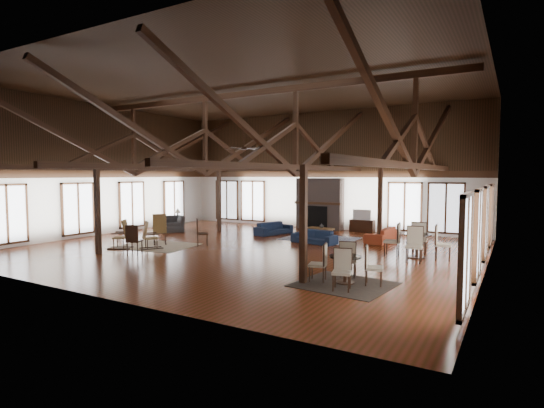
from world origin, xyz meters
The scene contains 31 objects.
floor centered at (0.00, 0.00, 0.00)m, with size 16.00×16.00×0.00m, color maroon.
ceiling centered at (0.00, 0.00, 6.00)m, with size 16.00×14.00×0.02m, color black.
wall_back centered at (0.00, 7.00, 3.00)m, with size 16.00×0.02×6.00m, color silver.
wall_front centered at (0.00, -7.00, 3.00)m, with size 16.00×0.02×6.00m, color silver.
wall_left centered at (-8.00, 0.00, 3.00)m, with size 0.02×14.00×6.00m, color silver.
wall_right centered at (8.00, 0.00, 3.00)m, with size 0.02×14.00×6.00m, color silver.
roof_truss centered at (0.00, 0.00, 4.03)m, with size 15.60×14.07×3.14m.
post_grid centered at (0.00, 0.00, 1.52)m, with size 8.16×7.16×3.05m.
fireplace centered at (0.00, 6.67, 1.29)m, with size 2.50×0.69×2.60m.
ceiling_fan centered at (0.50, -1.00, 3.73)m, with size 1.60×1.60×0.75m.
sofa_navy_front centered at (1.63, 2.41, 0.27)m, with size 1.84×0.72×0.54m, color #131E36.
sofa_navy_left centered at (-1.08, 3.83, 0.28)m, with size 0.74×1.90×0.56m, color #121C33.
sofa_orange centered at (3.87, 4.19, 0.29)m, with size 0.79×2.01×0.59m, color #9B381E.
coffee_table centered at (1.27, 3.80, 0.40)m, with size 1.25×0.75×0.45m.
vase centered at (1.32, 3.88, 0.56)m, with size 0.20×0.20×0.21m, color #B2B2B2.
armchair centered at (-5.90, 2.11, 0.38)m, with size 1.18×1.03×0.77m, color #313134.
side_table_lamp centered at (-6.23, 2.97, 0.41)m, with size 0.43×0.43×1.09m.
rocking_chair_a centered at (-3.72, -0.83, 0.57)m, with size 1.02×1.01×1.21m.
rocking_chair_b centered at (-3.18, -1.93, 0.50)m, with size 0.81×0.92×1.05m.
rocking_chair_c centered at (-4.08, -2.35, 0.52)m, with size 0.96×0.83×1.10m.
side_chair_a centered at (-2.00, -0.39, 0.62)m, with size 0.63×0.63×1.06m.
side_chair_b centered at (-2.72, -3.08, 0.62)m, with size 0.59×0.59×1.07m.
cafe_table_near centered at (4.96, -3.00, 0.50)m, with size 1.94×1.94×0.99m.
cafe_table_far centered at (5.87, 1.37, 0.56)m, with size 2.19×2.19×1.13m.
cup_near centered at (5.02, -2.99, 0.77)m, with size 0.13×0.13×0.10m, color #B2B2B2.
cup_far centered at (5.79, 1.43, 0.86)m, with size 0.11×0.11×0.09m, color #B2B2B2.
tv_console centered at (2.22, 6.75, 0.29)m, with size 1.17×0.44×0.59m, color black.
television centered at (2.23, 6.75, 0.84)m, with size 0.88×0.12×0.51m, color #B2B2B2.
rug_tan centered at (-3.44, -1.29, 0.01)m, with size 2.84×2.23×0.01m, color tan.
rug_navy centered at (1.35, 3.66, 0.01)m, with size 3.07×2.30×0.01m, color #1B234D.
rug_dark centered at (4.99, -3.15, 0.01)m, with size 2.27×2.07×0.01m, color black.
Camera 1 is at (8.70, -13.24, 2.80)m, focal length 28.00 mm.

